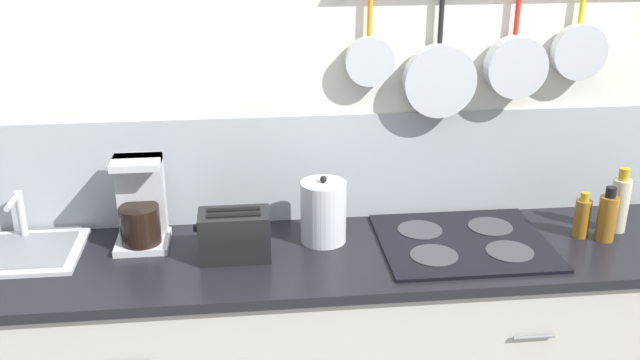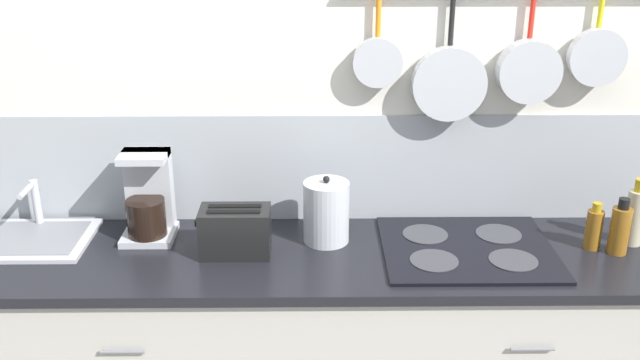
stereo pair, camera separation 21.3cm
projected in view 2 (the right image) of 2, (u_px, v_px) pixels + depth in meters
wall_back at (326, 130)px, 2.61m from camera, size 7.20×0.15×2.60m
countertop at (327, 258)px, 2.44m from camera, size 2.63×0.57×0.03m
sink_basin at (28, 237)px, 2.51m from camera, size 0.44×0.33×0.18m
coffee_maker at (148, 202)px, 2.52m from camera, size 0.18×0.18×0.31m
toaster at (235, 231)px, 2.40m from camera, size 0.25×0.13×0.17m
kettle at (327, 212)px, 2.48m from camera, size 0.16×0.16×0.24m
cooktop at (467, 248)px, 2.45m from camera, size 0.58×0.50×0.01m
bottle_dish_soap at (594, 228)px, 2.44m from camera, size 0.06×0.06×0.17m
bottle_vinegar at (620, 229)px, 2.41m from camera, size 0.07×0.07×0.20m
bottle_olive_oil at (635, 216)px, 2.46m from camera, size 0.07×0.07×0.24m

